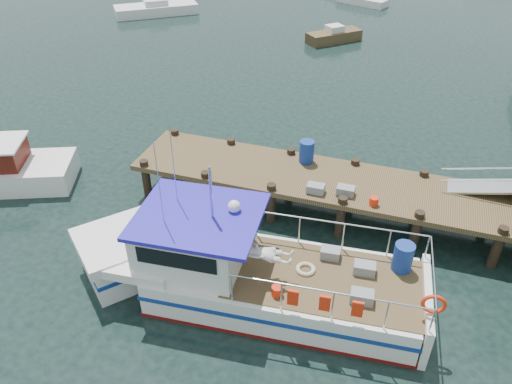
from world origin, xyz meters
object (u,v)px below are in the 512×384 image
(moored_rowboat, at_px, (334,36))
(moored_a, at_px, (156,9))
(moored_b, at_px, (362,0))
(dock, at_px, (491,185))
(lobster_boat, at_px, (240,270))

(moored_rowboat, xyz_separation_m, moored_a, (-15.07, 2.30, 0.03))
(moored_a, height_order, moored_b, moored_a)
(moored_a, xyz_separation_m, moored_b, (15.43, 8.44, -0.09))
(moored_b, bearing_deg, moored_rowboat, -106.57)
(moored_rowboat, relative_size, moored_b, 0.81)
(dock, relative_size, lobster_boat, 1.49)
(moored_b, bearing_deg, dock, -89.01)
(moored_rowboat, bearing_deg, dock, -80.87)
(dock, height_order, lobster_boat, lobster_boat)
(lobster_boat, relative_size, moored_b, 2.45)
(dock, bearing_deg, moored_rowboat, 114.33)
(dock, xyz_separation_m, moored_a, (-23.93, 21.90, -1.79))
(moored_a, bearing_deg, moored_b, 10.89)
(dock, bearing_deg, moored_b, 105.66)
(moored_a, bearing_deg, lobster_boat, -75.39)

